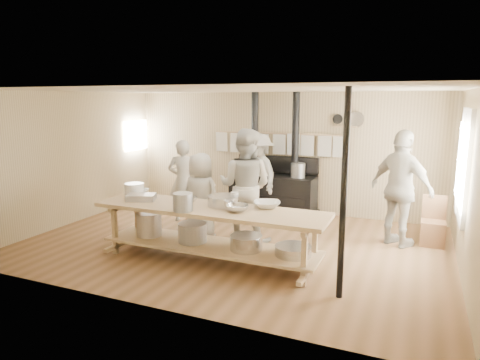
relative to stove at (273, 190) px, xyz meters
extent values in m
plane|color=brown|center=(0.01, -2.12, -0.52)|extent=(7.00, 7.00, 0.00)
plane|color=tan|center=(0.01, 0.38, 0.78)|extent=(7.00, 0.00, 7.00)
plane|color=tan|center=(0.01, -4.62, 0.78)|extent=(7.00, 0.00, 7.00)
plane|color=tan|center=(-3.49, -2.12, 0.78)|extent=(0.00, 5.00, 5.00)
plane|color=tan|center=(3.51, -2.12, 0.78)|extent=(0.00, 5.00, 5.00)
plane|color=beige|center=(0.01, -2.12, 2.08)|extent=(7.00, 7.00, 0.00)
cube|color=beige|center=(3.48, -1.52, 0.98)|extent=(0.06, 1.35, 1.65)
plane|color=white|center=(3.44, -1.52, 0.98)|extent=(0.00, 1.50, 1.50)
cube|color=beige|center=(3.43, -1.52, 0.98)|extent=(0.02, 0.03, 1.50)
plane|color=white|center=(-3.44, -0.12, 1.08)|extent=(0.00, 0.90, 0.90)
cube|color=black|center=(0.01, -0.02, -0.10)|extent=(1.80, 0.70, 0.85)
cube|color=black|center=(0.01, -0.02, -0.47)|extent=(1.90, 0.75, 0.10)
cube|color=black|center=(0.01, 0.28, 0.53)|extent=(1.80, 0.12, 0.35)
cylinder|color=black|center=(-0.44, 0.03, 1.20)|extent=(0.15, 0.15, 1.75)
cylinder|color=black|center=(0.46, 0.03, 1.20)|extent=(0.15, 0.15, 1.75)
cylinder|color=#B2B2B7|center=(-0.54, -0.02, 0.50)|extent=(0.36, 0.36, 0.34)
cylinder|color=gray|center=(0.56, -0.07, 0.48)|extent=(0.30, 0.30, 0.30)
cylinder|color=tan|center=(0.01, 0.28, 1.20)|extent=(3.00, 0.04, 0.04)
cube|color=white|center=(-1.34, 0.28, 0.98)|extent=(0.28, 0.01, 0.46)
cube|color=white|center=(-1.01, 0.28, 0.98)|extent=(0.28, 0.01, 0.46)
cube|color=white|center=(-0.67, 0.28, 0.98)|extent=(0.28, 0.01, 0.46)
cube|color=white|center=(-0.33, 0.28, 0.98)|extent=(0.28, 0.01, 0.46)
cube|color=white|center=(0.01, 0.28, 0.98)|extent=(0.28, 0.01, 0.46)
cube|color=white|center=(0.34, 0.28, 0.98)|extent=(0.28, 0.01, 0.46)
cube|color=white|center=(0.68, 0.28, 0.98)|extent=(0.28, 0.01, 0.46)
cube|color=white|center=(1.02, 0.28, 0.98)|extent=(0.28, 0.01, 0.46)
cube|color=white|center=(1.36, 0.28, 0.98)|extent=(0.28, 0.01, 0.46)
cube|color=tan|center=(1.41, 0.30, 1.38)|extent=(0.50, 0.14, 0.03)
cylinder|color=black|center=(1.26, 0.32, 1.53)|extent=(0.20, 0.04, 0.20)
cylinder|color=silver|center=(1.63, 0.32, 1.53)|extent=(0.32, 0.03, 0.32)
cube|color=tan|center=(0.01, -3.02, 0.30)|extent=(3.60, 0.90, 0.06)
cube|color=tan|center=(0.01, -3.02, -0.27)|extent=(3.40, 0.80, 0.04)
cube|color=tan|center=(0.01, -3.02, -0.32)|extent=(3.30, 0.06, 0.06)
cube|color=tan|center=(-1.54, -3.32, -0.10)|extent=(0.07, 0.07, 0.85)
cube|color=tan|center=(-1.54, -2.72, -0.10)|extent=(0.07, 0.07, 0.85)
cube|color=tan|center=(1.56, -3.32, -0.10)|extent=(0.07, 0.07, 0.85)
cube|color=tan|center=(1.56, -2.72, -0.10)|extent=(0.07, 0.07, 0.85)
cylinder|color=#B2B2B7|center=(-1.09, -3.02, -0.06)|extent=(0.40, 0.40, 0.38)
cylinder|color=gray|center=(-0.29, -3.02, -0.10)|extent=(0.44, 0.44, 0.30)
cylinder|color=silver|center=(0.61, -3.02, -0.14)|extent=(0.48, 0.48, 0.22)
cylinder|color=silver|center=(1.31, -3.02, -0.18)|extent=(0.52, 0.52, 0.14)
cylinder|color=black|center=(2.06, -3.47, 0.78)|extent=(0.08, 0.08, 2.60)
imported|color=#BCB7A6|center=(-1.50, -1.24, 0.31)|extent=(0.70, 0.57, 1.66)
imported|color=#BCB7A6|center=(0.14, -1.93, 0.46)|extent=(0.99, 0.79, 1.97)
imported|color=#BCB7A6|center=(-0.61, -2.15, 0.25)|extent=(0.79, 0.55, 1.55)
imported|color=#BCB7A6|center=(2.62, -1.12, 0.46)|extent=(1.23, 1.03, 1.97)
imported|color=#BCB7A6|center=(-0.27, -0.17, 0.35)|extent=(1.28, 1.22, 1.75)
cube|color=brown|center=(3.16, -0.87, -0.31)|extent=(0.39, 0.39, 0.42)
cube|color=brown|center=(3.16, -0.69, 0.08)|extent=(0.39, 0.04, 0.47)
imported|color=white|center=(-1.54, -2.69, 0.37)|extent=(0.39, 0.39, 0.09)
imported|color=silver|center=(-0.45, -2.86, 0.37)|extent=(0.39, 0.39, 0.09)
imported|color=white|center=(0.81, -2.69, 0.38)|extent=(0.51, 0.51, 0.10)
imported|color=silver|center=(0.49, -3.08, 0.38)|extent=(0.45, 0.45, 0.10)
cube|color=#B2B2B7|center=(-1.21, -3.03, 0.38)|extent=(0.52, 0.44, 0.10)
cylinder|color=silver|center=(0.15, -2.83, 0.41)|extent=(0.59, 0.59, 0.15)
cylinder|color=gray|center=(-0.25, -3.35, 0.46)|extent=(0.35, 0.35, 0.26)
cylinder|color=white|center=(-1.54, -2.77, 0.43)|extent=(0.35, 0.35, 0.20)
cylinder|color=white|center=(0.27, -2.69, 0.42)|extent=(0.15, 0.15, 0.19)
camera|label=1|loc=(2.87, -8.57, 1.93)|focal=32.00mm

